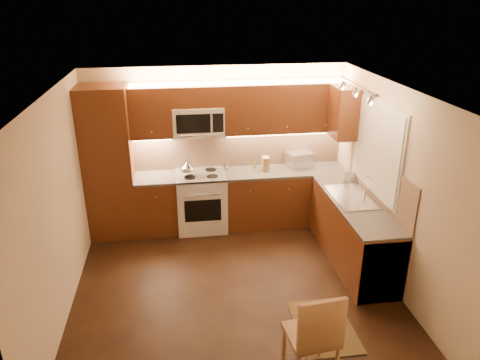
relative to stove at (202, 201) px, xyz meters
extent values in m
cube|color=black|center=(0.30, -1.68, -0.46)|extent=(4.00, 4.00, 0.01)
cube|color=beige|center=(0.30, -1.68, 2.04)|extent=(4.00, 4.00, 0.01)
cube|color=#C7B391|center=(0.30, 0.32, 0.79)|extent=(4.00, 0.01, 2.50)
cube|color=#C7B391|center=(0.30, -3.67, 0.79)|extent=(4.00, 0.01, 2.50)
cube|color=#C7B391|center=(-1.70, -1.68, 0.79)|extent=(0.01, 4.00, 2.50)
cube|color=#C7B391|center=(2.30, -1.68, 0.79)|extent=(0.01, 4.00, 2.50)
cube|color=#4F1C11|center=(-1.35, 0.02, 0.69)|extent=(0.70, 0.60, 2.30)
cube|color=#4F1C11|center=(-0.69, 0.02, -0.03)|extent=(0.62, 0.60, 0.86)
cube|color=#363431|center=(-0.69, 0.02, 0.42)|extent=(0.62, 0.60, 0.04)
cube|color=#4F1C11|center=(1.34, 0.02, -0.03)|extent=(1.92, 0.60, 0.86)
cube|color=#363431|center=(1.34, 0.02, 0.42)|extent=(1.92, 0.60, 0.04)
cube|color=#4F1C11|center=(2.00, -1.28, -0.03)|extent=(0.60, 2.00, 0.86)
cube|color=#363431|center=(2.00, -1.28, 0.42)|extent=(0.60, 2.00, 0.04)
cube|color=silver|center=(2.00, -1.98, -0.03)|extent=(0.58, 0.60, 0.84)
cube|color=tan|center=(0.65, 0.31, 0.74)|extent=(3.30, 0.02, 0.60)
cube|color=tan|center=(2.29, -1.28, 0.74)|extent=(0.02, 2.00, 0.60)
cube|color=#4F1C11|center=(-0.69, 0.15, 1.42)|extent=(0.62, 0.35, 0.75)
cube|color=#4F1C11|center=(1.34, 0.15, 1.42)|extent=(1.92, 0.35, 0.75)
cube|color=#4F1C11|center=(0.00, 0.15, 1.63)|extent=(0.76, 0.35, 0.31)
cube|color=#4F1C11|center=(2.12, -0.28, 1.42)|extent=(0.35, 0.50, 0.75)
cube|color=silver|center=(2.29, -1.12, 1.14)|extent=(0.03, 1.44, 1.24)
cube|color=silver|center=(2.27, -1.12, 1.14)|extent=(0.02, 1.36, 1.16)
cube|color=silver|center=(1.85, -1.27, 2.00)|extent=(0.04, 1.20, 0.03)
cube|color=silver|center=(1.60, 0.16, 0.56)|extent=(0.46, 0.39, 0.24)
cube|color=#A9774C|center=(1.03, 0.06, 0.55)|extent=(0.10, 0.16, 0.22)
cylinder|color=silver|center=(0.44, 0.15, 0.49)|extent=(0.06, 0.06, 0.10)
cylinder|color=brown|center=(0.44, 0.26, 0.49)|extent=(0.05, 0.05, 0.09)
cylinder|color=silver|center=(0.44, 0.26, 0.49)|extent=(0.04, 0.04, 0.10)
cylinder|color=olive|center=(0.87, 0.16, 0.49)|extent=(0.06, 0.06, 0.10)
imported|color=silver|center=(2.16, -0.50, 0.55)|extent=(0.12, 0.12, 0.22)
cube|color=black|center=(1.20, -2.58, -0.45)|extent=(0.64, 0.96, 0.01)
camera|label=1|loc=(-0.33, -6.51, 3.04)|focal=34.08mm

